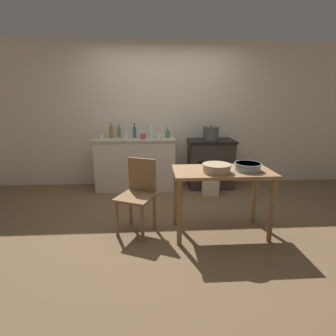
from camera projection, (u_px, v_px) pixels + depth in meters
ground_plane at (170, 217)px, 3.60m from camera, size 14.00×14.00×0.00m
wall_back at (164, 116)px, 4.81m from camera, size 8.00×0.07×2.55m
counter_cabinet at (136, 163)px, 4.69m from camera, size 1.41×0.56×0.91m
stove at (210, 163)px, 4.78m from camera, size 0.82×0.57×0.87m
work_table at (222, 181)px, 3.03m from camera, size 1.12×0.58×0.79m
chair at (138, 193)px, 3.15m from camera, size 0.53×0.53×0.88m
flour_sack at (210, 186)px, 4.41m from camera, size 0.26×0.18×0.31m
stock_pot at (211, 134)px, 4.57m from camera, size 0.29×0.29×0.26m
mixing_bowl_large at (248, 166)px, 2.96m from camera, size 0.30×0.30×0.09m
mixing_bowl_small at (217, 168)px, 2.89m from camera, size 0.32×0.32×0.09m
bottle_far_left at (167, 134)px, 4.65m from camera, size 0.08×0.08×0.17m
bottle_left at (151, 131)px, 4.58m from camera, size 0.08×0.08×0.30m
bottle_mid_left at (119, 132)px, 4.68m from camera, size 0.06×0.06×0.24m
bottle_center_left at (135, 132)px, 4.59m from camera, size 0.06×0.06×0.26m
bottle_center at (111, 132)px, 4.60m from camera, size 0.07×0.07×0.27m
cup_center_right at (126, 136)px, 4.43m from camera, size 0.08×0.08×0.10m
cup_mid_right at (101, 137)px, 4.50m from camera, size 0.07×0.07×0.08m
cup_right at (143, 136)px, 4.48m from camera, size 0.09×0.09×0.10m
cup_far_right at (159, 137)px, 4.45m from camera, size 0.07×0.07×0.09m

